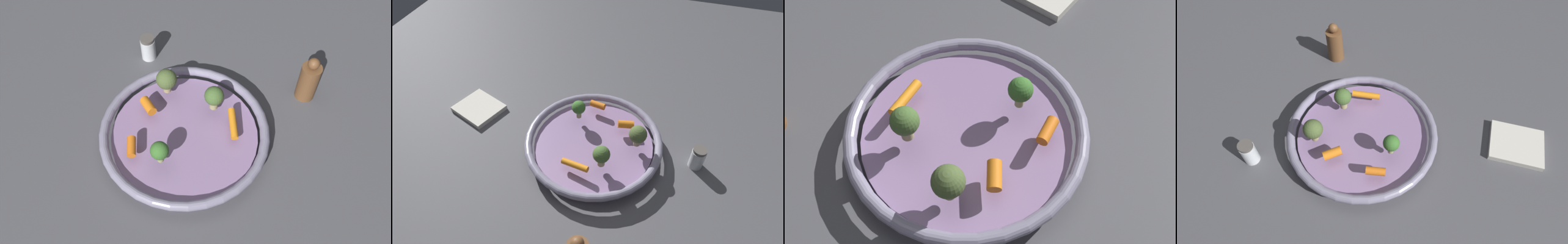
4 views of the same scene
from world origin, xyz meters
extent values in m
plane|color=#4C4C51|center=(0.00, 0.00, 0.00)|extent=(1.86, 1.86, 0.00)
cylinder|color=#8E709E|center=(0.00, 0.00, 0.01)|extent=(0.30, 0.30, 0.03)
torus|color=gray|center=(0.00, 0.00, 0.04)|extent=(0.35, 0.35, 0.02)
cylinder|color=orange|center=(-0.10, 0.02, 0.05)|extent=(0.03, 0.07, 0.02)
cylinder|color=orange|center=(0.06, -0.07, 0.06)|extent=(0.03, 0.05, 0.02)
cylinder|color=orange|center=(0.11, 0.02, 0.06)|extent=(0.02, 0.04, 0.02)
cylinder|color=tan|center=(-0.07, -0.04, 0.06)|extent=(0.02, 0.02, 0.02)
sphere|color=#46652F|center=(-0.07, -0.04, 0.08)|extent=(0.04, 0.04, 0.04)
cylinder|color=tan|center=(0.01, -0.11, 0.06)|extent=(0.02, 0.02, 0.02)
sphere|color=#4C6031|center=(0.01, -0.11, 0.08)|extent=(0.04, 0.04, 0.04)
cylinder|color=#9CA466|center=(0.06, 0.06, 0.06)|extent=(0.01, 0.01, 0.02)
sphere|color=#3A6F2C|center=(0.06, 0.06, 0.08)|extent=(0.04, 0.04, 0.04)
cylinder|color=silver|center=(0.03, -0.26, 0.03)|extent=(0.04, 0.04, 0.05)
cylinder|color=#56514C|center=(0.03, -0.26, 0.06)|extent=(0.03, 0.03, 0.01)
cylinder|color=brown|center=(-0.29, -0.05, 0.05)|extent=(0.04, 0.04, 0.09)
sphere|color=brown|center=(-0.29, -0.05, 0.10)|extent=(0.03, 0.03, 0.03)
camera|label=1|loc=(0.10, 0.48, 0.79)|focal=40.34mm
camera|label=2|loc=(-0.52, -0.14, 0.67)|focal=30.16mm
camera|label=3|loc=(0.13, -0.37, 0.64)|focal=46.69mm
camera|label=4|loc=(0.43, -0.01, 0.69)|focal=31.01mm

